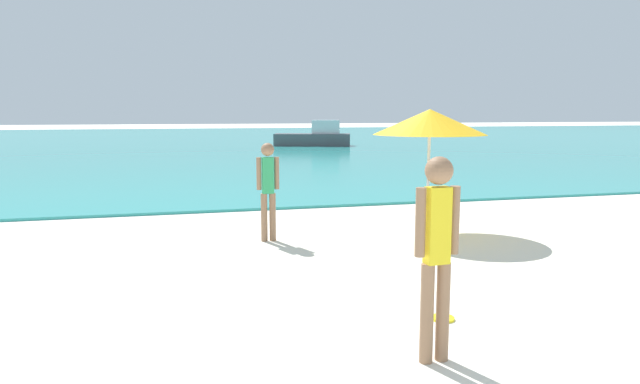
{
  "coord_description": "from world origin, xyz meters",
  "views": [
    {
      "loc": [
        -1.71,
        -0.49,
        2.06
      ],
      "look_at": [
        0.1,
        6.42,
        1.05
      ],
      "focal_mm": 31.68,
      "sensor_mm": 36.0,
      "label": 1
    }
  ],
  "objects_px": {
    "person_standing": "(437,247)",
    "boat_far": "(315,137)",
    "frisbee": "(443,318)",
    "beach_umbrella": "(430,122)",
    "person_distant": "(268,186)"
  },
  "relations": [
    {
      "from": "person_standing",
      "to": "boat_far",
      "type": "bearing_deg",
      "value": 73.76
    },
    {
      "from": "person_distant",
      "to": "beach_umbrella",
      "type": "xyz_separation_m",
      "value": [
        2.76,
        -0.04,
        1.0
      ]
    },
    {
      "from": "person_standing",
      "to": "person_distant",
      "type": "distance_m",
      "value": 4.78
    },
    {
      "from": "person_standing",
      "to": "beach_umbrella",
      "type": "xyz_separation_m",
      "value": [
        2.16,
        4.7,
        0.92
      ]
    },
    {
      "from": "boat_far",
      "to": "beach_umbrella",
      "type": "bearing_deg",
      "value": 98.59
    },
    {
      "from": "frisbee",
      "to": "beach_umbrella",
      "type": "distance_m",
      "value": 4.6
    },
    {
      "from": "frisbee",
      "to": "beach_umbrella",
      "type": "xyz_separation_m",
      "value": [
        1.65,
        3.86,
        1.88
      ]
    },
    {
      "from": "frisbee",
      "to": "person_standing",
      "type": "bearing_deg",
      "value": -121.21
    },
    {
      "from": "person_distant",
      "to": "boat_far",
      "type": "relative_size",
      "value": 0.33
    },
    {
      "from": "frisbee",
      "to": "boat_far",
      "type": "height_order",
      "value": "boat_far"
    },
    {
      "from": "person_standing",
      "to": "boat_far",
      "type": "distance_m",
      "value": 29.43
    },
    {
      "from": "boat_far",
      "to": "beach_umbrella",
      "type": "height_order",
      "value": "beach_umbrella"
    },
    {
      "from": "frisbee",
      "to": "boat_far",
      "type": "xyz_separation_m",
      "value": [
        5.75,
        27.9,
        0.58
      ]
    },
    {
      "from": "person_standing",
      "to": "beach_umbrella",
      "type": "distance_m",
      "value": 5.26
    },
    {
      "from": "frisbee",
      "to": "beach_umbrella",
      "type": "relative_size",
      "value": 0.11
    }
  ]
}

